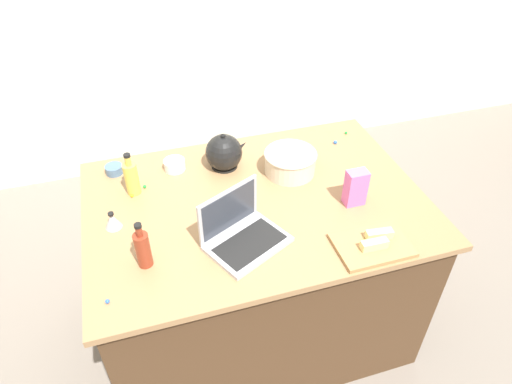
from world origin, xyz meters
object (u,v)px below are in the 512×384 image
object	(u,v)px
candy_bag	(356,188)
ramekin_small	(175,165)
cutting_board	(372,245)
kitchen_timer	(112,220)
kettle	(224,153)
bottle_soy	(143,249)
bottle_oil	(132,178)
ramekin_medium	(114,169)
butter_stick_right	(379,234)
mixing_bowl_large	(290,162)
butter_stick_left	(374,244)
laptop	(242,232)

from	to	relation	value
candy_bag	ramekin_small	bearing A→B (deg)	146.06
cutting_board	kitchen_timer	world-z (taller)	kitchen_timer
kettle	candy_bag	world-z (taller)	kettle
bottle_soy	candy_bag	size ratio (longest dim) A/B	1.22
bottle_oil	ramekin_medium	distance (m)	0.21
butter_stick_right	kitchen_timer	size ratio (longest dim) A/B	1.43
bottle_soy	cutting_board	xyz separation A→B (m)	(0.88, -0.17, -0.07)
kettle	candy_bag	bearing A→B (deg)	-42.28
candy_bag	mixing_bowl_large	bearing A→B (deg)	122.26
bottle_soy	ramekin_small	distance (m)	0.62
bottle_soy	kitchen_timer	bearing A→B (deg)	112.93
butter_stick_right	butter_stick_left	bearing A→B (deg)	-135.84
kettle	ramekin_medium	bearing A→B (deg)	169.06
cutting_board	candy_bag	xyz separation A→B (m)	(0.05, 0.27, 0.08)
laptop	bottle_oil	world-z (taller)	laptop
cutting_board	ramekin_small	bearing A→B (deg)	131.57
cutting_board	candy_bag	bearing A→B (deg)	79.17
mixing_bowl_large	kettle	bearing A→B (deg)	154.96
kitchen_timer	candy_bag	xyz separation A→B (m)	(1.03, -0.15, 0.05)
bottle_soy	ramekin_small	xyz separation A→B (m)	(0.21, 0.58, -0.06)
mixing_bowl_large	candy_bag	distance (m)	0.36
bottle_oil	butter_stick_left	size ratio (longest dim) A/B	1.92
cutting_board	candy_bag	distance (m)	0.29
bottle_soy	ramekin_medium	bearing A→B (deg)	96.96
kettle	kitchen_timer	xyz separation A→B (m)	(-0.55, -0.29, -0.04)
kitchen_timer	butter_stick_right	bearing A→B (deg)	-21.32
kettle	ramekin_medium	size ratio (longest dim) A/B	2.56
kettle	butter_stick_right	distance (m)	0.83
bottle_oil	ramekin_medium	size ratio (longest dim) A/B	2.53
ramekin_medium	mixing_bowl_large	bearing A→B (deg)	-16.24
laptop	mixing_bowl_large	world-z (taller)	laptop
bottle_oil	kitchen_timer	distance (m)	0.24
ramekin_medium	kitchen_timer	world-z (taller)	kitchen_timer
kettle	kitchen_timer	bearing A→B (deg)	-152.51
mixing_bowl_large	cutting_board	bearing A→B (deg)	-76.32
mixing_bowl_large	butter_stick_left	xyz separation A→B (m)	(0.13, -0.60, -0.02)
kitchen_timer	cutting_board	bearing A→B (deg)	-23.23
bottle_soy	bottle_oil	bearing A→B (deg)	90.07
butter_stick_right	ramekin_medium	bearing A→B (deg)	141.64
laptop	ramekin_medium	bearing A→B (deg)	126.68
cutting_board	kitchen_timer	bearing A→B (deg)	156.77
cutting_board	butter_stick_left	bearing A→B (deg)	-105.29
butter_stick_left	ramekin_small	distance (m)	1.02
kettle	cutting_board	size ratio (longest dim) A/B	0.72
laptop	candy_bag	world-z (taller)	laptop
laptop	bottle_soy	world-z (taller)	laptop
ramekin_small	kitchen_timer	xyz separation A→B (m)	(-0.31, -0.33, 0.01)
bottle_oil	kitchen_timer	xyz separation A→B (m)	(-0.10, -0.21, -0.05)
mixing_bowl_large	kitchen_timer	size ratio (longest dim) A/B	3.30
mixing_bowl_large	bottle_soy	bearing A→B (deg)	-151.53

